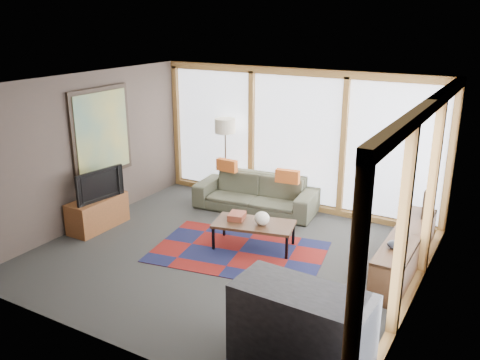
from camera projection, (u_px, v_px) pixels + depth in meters
The scene contains 17 objects.
ground at pixel (227, 256), 7.72m from camera, with size 5.50×5.50×0.00m, color #2B2A28.
room_envelope at pixel (275, 154), 7.47m from camera, with size 5.52×5.02×2.62m.
rug at pixel (239, 252), 7.84m from camera, with size 2.58×1.66×0.01m, color maroon.
sofa at pixel (256, 193), 9.43m from camera, with size 2.24×0.88×0.65m, color #3C3E2E.
pillow_left at pixel (227, 165), 9.62m from camera, with size 0.42×0.12×0.23m, color #C35921.
pillow_right at pixel (287, 176), 8.96m from camera, with size 0.43×0.13×0.23m, color #C35921.
floor_lamp at pixel (225, 159), 9.93m from camera, with size 0.40×0.40×1.60m, color #31241A, non-canonical shape.
coffee_table at pixel (254, 235), 7.95m from camera, with size 1.24×0.62×0.41m, color #381F15, non-canonical shape.
book_stack at pixel (237, 216), 8.02m from camera, with size 0.24×0.29×0.10m, color brown.
vase at pixel (262, 218), 7.79m from camera, with size 0.24×0.24×0.21m, color beige.
bookshelf at pixel (405, 252), 7.21m from camera, with size 0.42×2.30×0.57m, color #381F15, non-canonical shape.
bowl_a at pixel (395, 245), 6.65m from camera, with size 0.20×0.20×0.10m, color black.
bowl_b at pixel (404, 235), 6.96m from camera, with size 0.16×0.16×0.08m, color black.
shelf_picture at pixel (427, 202), 7.65m from camera, with size 0.04×0.34×0.44m, color black.
tv_console at pixel (98, 213), 8.66m from camera, with size 0.45×1.07×0.53m, color brown.
television at pixel (97, 184), 8.47m from camera, with size 0.92×0.12×0.53m, color black.
bar_counter at pixel (301, 329), 5.17m from camera, with size 1.41×0.66×0.89m, color black.
Camera 1 is at (3.66, -5.94, 3.51)m, focal length 38.00 mm.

